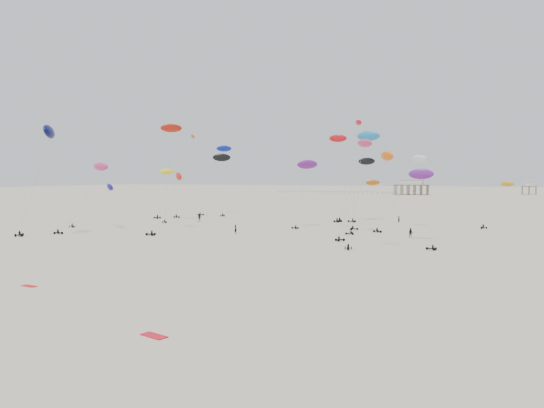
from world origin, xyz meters
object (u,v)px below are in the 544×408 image
at_px(pavilion_main, 411,188).
at_px(rig_4, 96,177).
at_px(rig_0, 376,181).
at_px(pavilion_small, 529,189).
at_px(spectator_0, 236,234).
at_px(rig_9, 163,187).

relative_size(pavilion_main, rig_4, 1.36).
bearing_deg(rig_0, pavilion_small, -109.54).
xyz_separation_m(pavilion_main, pavilion_small, (70.00, 30.00, -0.74)).
distance_m(pavilion_small, spectator_0, 288.90).
xyz_separation_m(rig_4, spectator_0, (35.09, 0.73, -11.70)).
distance_m(rig_4, rig_9, 30.60).
distance_m(pavilion_main, spectator_0, 249.51).
relative_size(pavilion_main, rig_9, 1.49).
xyz_separation_m(pavilion_main, rig_9, (-40.37, -219.79, 4.55)).
bearing_deg(pavilion_main, rig_9, -100.41).
bearing_deg(pavilion_small, rig_0, -98.19).
xyz_separation_m(rig_4, rig_9, (-2.09, 30.39, -2.93)).
bearing_deg(rig_0, pavilion_main, -95.23).
relative_size(pavilion_small, spectator_0, 4.05).
bearing_deg(pavilion_main, rig_4, -98.70).
bearing_deg(rig_4, spectator_0, 128.74).
height_order(pavilion_main, rig_4, rig_4).
xyz_separation_m(rig_0, rig_9, (-68.40, 41.76, -2.28)).
relative_size(rig_4, spectator_0, 6.95).
height_order(rig_4, rig_9, rig_4).
xyz_separation_m(pavilion_main, rig_4, (-38.28, -250.18, 7.48)).
xyz_separation_m(pavilion_small, spectator_0, (-73.19, -279.45, -3.49)).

